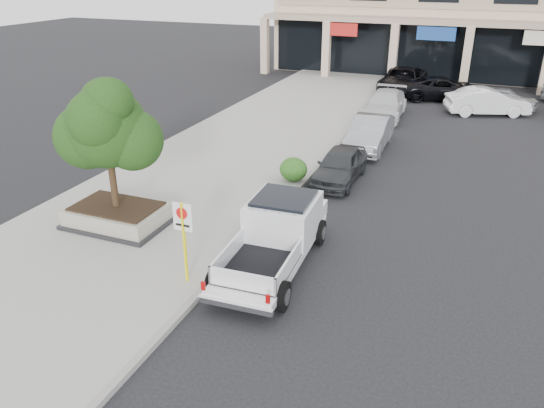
{
  "coord_description": "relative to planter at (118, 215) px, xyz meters",
  "views": [
    {
      "loc": [
        4.59,
        -12.38,
        7.96
      ],
      "look_at": [
        -1.04,
        1.5,
        1.16
      ],
      "focal_mm": 35.0,
      "sensor_mm": 36.0,
      "label": 1
    }
  ],
  "objects": [
    {
      "name": "lot_car_b",
      "position": [
        10.7,
        19.97,
        0.28
      ],
      "size": [
        4.88,
        3.05,
        1.52
      ],
      "primitive_type": "imported",
      "rotation": [
        0.0,
        0.0,
        1.91
      ],
      "color": "silver",
      "rests_on": "ground"
    },
    {
      "name": "sidewalk",
      "position": [
        0.45,
        5.82,
        -0.4
      ],
      "size": [
        8.0,
        52.0,
        0.15
      ],
      "primitive_type": "cube",
      "color": "gray",
      "rests_on": "ground"
    },
    {
      "name": "curb_car_d",
      "position": [
        5.21,
        23.96,
        0.34
      ],
      "size": [
        2.73,
        5.88,
        1.63
      ],
      "primitive_type": "imported",
      "rotation": [
        0.0,
        0.0,
        0.0
      ],
      "color": "black",
      "rests_on": "ground"
    },
    {
      "name": "curb_car_a",
      "position": [
        5.6,
        6.78,
        0.19
      ],
      "size": [
        1.6,
        3.92,
        1.33
      ],
      "primitive_type": "imported",
      "rotation": [
        0.0,
        0.0,
        -0.01
      ],
      "color": "#2B2D30",
      "rests_on": "ground"
    },
    {
      "name": "curb_car_c",
      "position": [
        5.37,
        17.13,
        0.25
      ],
      "size": [
        2.21,
        5.08,
        1.45
      ],
      "primitive_type": "imported",
      "rotation": [
        0.0,
        0.0,
        0.03
      ],
      "color": "silver",
      "rests_on": "ground"
    },
    {
      "name": "planter_tree",
      "position": [
        0.13,
        0.15,
        2.94
      ],
      "size": [
        2.9,
        2.55,
        4.0
      ],
      "color": "#322213",
      "rests_on": "planter"
    },
    {
      "name": "curb_car_b",
      "position": [
        5.79,
        11.29,
        0.27
      ],
      "size": [
        1.67,
        4.58,
        1.5
      ],
      "primitive_type": "imported",
      "rotation": [
        0.0,
        0.0,
        0.02
      ],
      "color": "gray",
      "rests_on": "ground"
    },
    {
      "name": "ground",
      "position": [
        5.95,
        -0.18,
        -0.48
      ],
      "size": [
        120.0,
        120.0,
        0.0
      ],
      "primitive_type": "plane",
      "color": "black",
      "rests_on": "ground"
    },
    {
      "name": "lot_car_a",
      "position": [
        11.55,
        21.64,
        0.19
      ],
      "size": [
        3.95,
        1.74,
        1.32
      ],
      "primitive_type": "imported",
      "rotation": [
        0.0,
        0.0,
        1.52
      ],
      "color": "gray",
      "rests_on": "ground"
    },
    {
      "name": "planter",
      "position": [
        0.0,
        0.0,
        0.0
      ],
      "size": [
        3.2,
        2.2,
        0.68
      ],
      "color": "black",
      "rests_on": "sidewalk"
    },
    {
      "name": "lot_car_d",
      "position": [
        7.95,
        22.87,
        0.24
      ],
      "size": [
        5.64,
        3.86,
        1.43
      ],
      "primitive_type": "imported",
      "rotation": [
        0.0,
        0.0,
        1.89
      ],
      "color": "black",
      "rests_on": "ground"
    },
    {
      "name": "hedge",
      "position": [
        4.01,
        5.78,
        0.14
      ],
      "size": [
        1.1,
        0.99,
        0.93
      ],
      "primitive_type": "ellipsoid",
      "color": "#174012",
      "rests_on": "sidewalk"
    },
    {
      "name": "pickup_truck",
      "position": [
        5.6,
        -0.35,
        0.42
      ],
      "size": [
        2.36,
        5.75,
        1.78
      ],
      "primitive_type": null,
      "rotation": [
        0.0,
        0.0,
        0.05
      ],
      "color": "white",
      "rests_on": "ground"
    },
    {
      "name": "no_parking_sign",
      "position": [
        3.83,
        -2.12,
        1.16
      ],
      "size": [
        0.55,
        0.09,
        2.3
      ],
      "color": "#FFEB0D",
      "rests_on": "sidewalk"
    },
    {
      "name": "curb",
      "position": [
        4.4,
        5.82,
        -0.4
      ],
      "size": [
        0.2,
        52.0,
        0.15
      ],
      "primitive_type": "cube",
      "color": "gray",
      "rests_on": "ground"
    }
  ]
}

